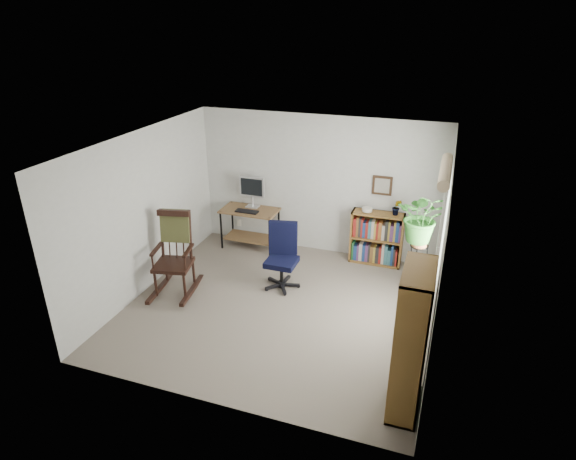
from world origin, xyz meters
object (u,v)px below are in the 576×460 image
at_px(desk, 250,228).
at_px(low_bookshelf, 376,238).
at_px(office_chair, 282,257).
at_px(tall_bookshelf, 411,341).
at_px(rocking_chair, 172,254).

xyz_separation_m(desk, low_bookshelf, (2.24, 0.12, 0.09)).
height_order(office_chair, low_bookshelf, office_chair).
bearing_deg(tall_bookshelf, rocking_chair, 160.89).
distance_m(desk, low_bookshelf, 2.24).
distance_m(rocking_chair, low_bookshelf, 3.32).
bearing_deg(tall_bookshelf, office_chair, 137.74).
bearing_deg(low_bookshelf, tall_bookshelf, -74.98).
relative_size(desk, rocking_chair, 0.79).
distance_m(desk, office_chair, 1.54).
distance_m(rocking_chair, tall_bookshelf, 3.76).
bearing_deg(rocking_chair, low_bookshelf, 22.71).
bearing_deg(tall_bookshelf, desk, 135.42).
xyz_separation_m(low_bookshelf, tall_bookshelf, (0.85, -3.16, 0.38)).
bearing_deg(low_bookshelf, desk, -176.93).
bearing_deg(desk, rocking_chair, -104.49).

